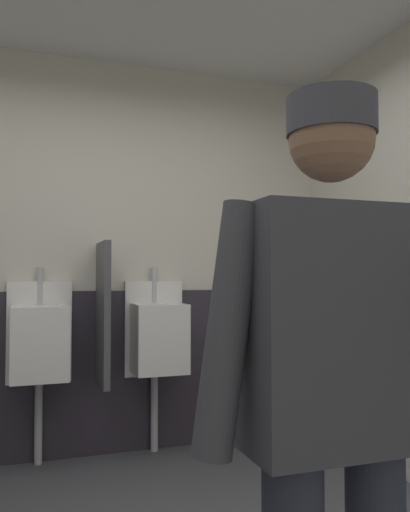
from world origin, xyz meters
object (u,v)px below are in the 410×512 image
at_px(urinal_left, 40,342).
at_px(person, 336,382).
at_px(urinal_right, 260,333).
at_px(urinal_middle, 158,337).

xyz_separation_m(urinal_left, person, (0.60, -2.33, 0.16)).
height_order(urinal_left, urinal_right, same).
bearing_deg(urinal_middle, urinal_left, 180.00).
relative_size(urinal_middle, person, 0.77).
distance_m(urinal_middle, person, 2.34).
distance_m(urinal_middle, urinal_right, 0.75).
height_order(urinal_right, person, person).
relative_size(urinal_left, urinal_right, 1.00).
xyz_separation_m(urinal_left, urinal_middle, (0.75, 0.00, 0.00)).
distance_m(urinal_left, person, 2.41).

